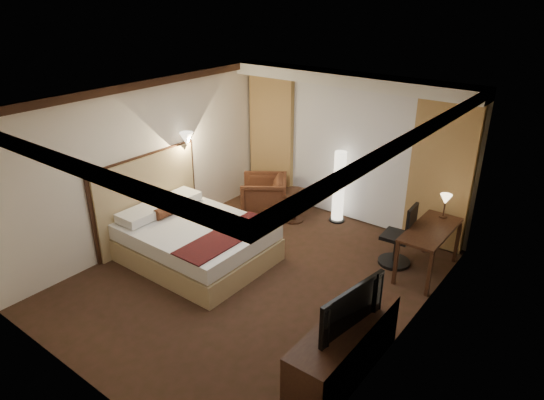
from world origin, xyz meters
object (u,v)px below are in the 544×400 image
Objects in this scene: armchair at (264,194)px; dresser at (344,349)px; office_chair at (397,234)px; floor_lamp at (339,187)px; desk at (428,251)px; side_table at (294,206)px; bed at (197,242)px; television at (345,301)px.

armchair reaches higher than dresser.
floor_lamp is at bearing 148.91° from office_chair.
armchair is 0.62× the size of floor_lamp.
desk is (3.23, -0.09, -0.05)m from armchair.
desk is at bearing 91.10° from dresser.
armchair is 0.63m from side_table.
floor_lamp reaches higher than dresser.
desk is 1.22× the size of office_chair.
floor_lamp is at bearing 67.59° from bed.
floor_lamp is at bearing 81.26° from armchair.
floor_lamp reaches higher than bed.
bed is 2.13m from side_table.
bed is 2.17× the size of television.
dresser is (0.05, -2.61, -0.04)m from desk.
bed is 1.28× the size of dresser.
desk is 0.51m from office_chair.
office_chair is (1.49, -0.76, -0.16)m from floor_lamp.
dresser is (2.03, -3.32, -0.35)m from floor_lamp.
office_chair is at bearing -27.08° from floor_lamp.
floor_lamp is 0.79× the size of dresser.
armchair reaches higher than desk.
television is (2.65, -2.83, 0.67)m from side_table.
office_chair is (-0.49, -0.05, 0.15)m from desk.
office_chair reaches higher than dresser.
office_chair is at bearing 51.85° from armchair.
office_chair reaches higher than television.
bed is at bearing -112.41° from floor_lamp.
bed is 2.11× the size of office_chair.
floor_lamp is 1.68m from office_chair.
television is (3.25, -2.70, 0.54)m from armchair.
television is at bearing -46.93° from side_table.
side_table is at bearing 67.68° from armchair.
television is at bearing -58.94° from floor_lamp.
television reaches higher than desk.
bed is at bearing -29.75° from armchair.
dresser is at bearing -46.61° from side_table.
office_chair is at bearing -174.16° from desk.
office_chair reaches higher than desk.
desk is (2.63, -0.23, 0.08)m from side_table.
floor_lamp is at bearing 36.71° from side_table.
dresser is at bearing -82.11° from office_chair.
office_chair reaches higher than side_table.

